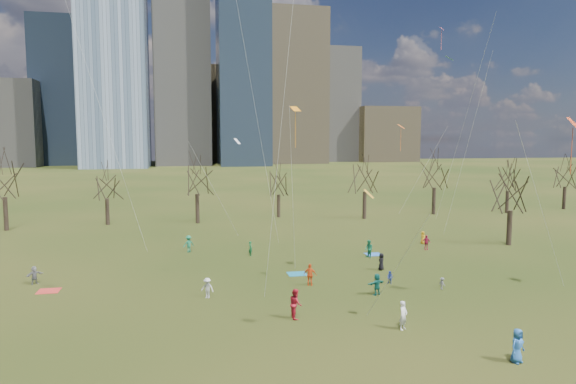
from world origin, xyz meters
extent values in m
plane|color=black|center=(0.00, 0.00, 0.00)|extent=(500.00, 500.00, 0.00)
cube|color=slate|center=(-35.00, 190.00, 59.00)|extent=(26.00, 26.00, 118.00)
cube|color=slate|center=(-8.00, 205.00, 47.50)|extent=(24.00, 24.00, 95.00)
cube|color=#384C66|center=(18.00, 195.00, 52.50)|extent=(22.00, 22.00, 105.00)
cube|color=#726347|center=(45.00, 215.00, 36.00)|extent=(28.00, 28.00, 72.00)
cube|color=#384C66|center=(-60.00, 220.00, 32.50)|extent=(25.00, 25.00, 65.00)
cube|color=slate|center=(70.00, 230.00, 29.00)|extent=(22.00, 22.00, 58.00)
cube|color=#726347|center=(5.00, 240.00, 24.00)|extent=(30.00, 30.00, 48.00)
cube|color=slate|center=(-85.00, 210.00, 18.00)|extent=(35.00, 30.00, 36.00)
cube|color=#726347|center=(95.00, 225.00, 14.00)|extent=(30.00, 28.00, 28.00)
cylinder|color=black|center=(-31.00, 39.00, 2.14)|extent=(0.55, 0.55, 4.28)
cylinder|color=black|center=(-19.00, 41.00, 1.80)|extent=(0.52, 0.52, 3.60)
cylinder|color=black|center=(-7.00, 40.00, 2.02)|extent=(0.54, 0.54, 4.05)
cylinder|color=black|center=(5.00, 43.00, 1.69)|extent=(0.51, 0.51, 3.38)
cylinder|color=black|center=(17.00, 39.00, 1.98)|extent=(0.54, 0.54, 3.96)
cylinder|color=black|center=(29.00, 41.00, 2.07)|extent=(0.54, 0.54, 4.14)
cylinder|color=black|center=(41.00, 40.00, 1.75)|extent=(0.52, 0.52, 3.51)
cylinder|color=black|center=(53.00, 42.00, 1.87)|extent=(0.53, 0.53, 3.74)
cylinder|color=black|center=(26.00, 18.00, 1.91)|extent=(0.53, 0.53, 3.83)
cube|color=#176D8F|center=(0.54, 10.82, 0.01)|extent=(1.60, 1.50, 0.03)
cube|color=blue|center=(9.76, 16.59, 0.01)|extent=(1.60, 1.50, 0.03)
cube|color=red|center=(-19.15, 9.80, 0.01)|extent=(1.60, 1.50, 0.03)
imported|color=#275FAB|center=(7.87, -8.65, 0.90)|extent=(1.03, 0.86, 1.81)
imported|color=white|center=(4.04, -3.11, 0.89)|extent=(0.77, 0.73, 1.78)
imported|color=#B5192A|center=(-1.96, 0.12, 0.98)|extent=(0.75, 0.95, 1.95)
imported|color=slate|center=(10.54, 4.13, 0.47)|extent=(0.49, 0.68, 0.94)
imported|color=#EC521A|center=(0.79, 7.16, 0.88)|extent=(1.12, 0.82, 1.76)
imported|color=#16665B|center=(5.07, 3.82, 0.81)|extent=(1.58, 0.97, 1.62)
imported|color=black|center=(8.16, 10.59, 0.76)|extent=(0.83, 0.89, 1.53)
imported|color=#2439A0|center=(7.19, 6.35, 0.52)|extent=(0.64, 0.64, 1.05)
imported|color=silver|center=(-7.34, 5.65, 0.75)|extent=(1.11, 0.94, 1.50)
imported|color=#A2173B|center=(15.98, 17.59, 0.77)|extent=(0.97, 0.58, 1.55)
imported|color=slate|center=(-20.73, 12.08, 0.73)|extent=(1.32, 1.22, 1.47)
imported|color=orange|center=(17.06, 20.55, 0.70)|extent=(0.48, 0.71, 1.40)
imported|color=#166635|center=(-2.46, 18.58, 0.72)|extent=(0.45, 0.59, 1.45)
imported|color=#19724C|center=(8.77, 15.30, 0.88)|extent=(0.92, 1.03, 1.77)
imported|color=#19724C|center=(-8.47, 21.46, 0.87)|extent=(1.28, 1.01, 1.74)
plane|color=orange|center=(-0.33, 7.59, 13.89)|extent=(1.09, 1.02, 0.42)
cylinder|color=silver|center=(-0.96, 5.76, 7.64)|extent=(1.27, 3.68, 12.49)
cylinder|color=orange|center=(-0.33, 7.59, 12.26)|extent=(0.04, 0.04, 2.70)
cylinder|color=silver|center=(-3.33, -1.51, 11.18)|extent=(1.17, 4.38, 19.57)
plane|color=#DA4318|center=(16.87, -1.18, 12.65)|extent=(1.24, 1.12, 0.77)
cylinder|color=silver|center=(13.54, -2.78, 7.03)|extent=(6.67, 3.22, 11.26)
cylinder|color=#DA4318|center=(16.87, -1.18, 10.77)|extent=(0.04, 0.04, 3.15)
cylinder|color=silver|center=(-2.85, 14.62, 16.63)|extent=(6.25, 6.51, 30.47)
plane|color=green|center=(18.42, 18.46, 19.94)|extent=(1.22, 1.25, 0.48)
cylinder|color=silver|center=(19.30, 15.96, 10.67)|extent=(1.78, 5.03, 18.54)
cylinder|color=silver|center=(-15.13, 12.30, 13.59)|extent=(5.89, 7.35, 24.39)
plane|color=orange|center=(20.17, 33.97, 13.29)|extent=(1.39, 1.41, 0.60)
cylinder|color=silver|center=(22.77, 32.42, 7.34)|extent=(5.22, 3.12, 11.90)
cylinder|color=orange|center=(20.17, 33.97, 11.46)|extent=(0.04, 0.04, 3.00)
plane|color=gold|center=(1.38, -3.99, 8.48)|extent=(0.83, 0.89, 0.48)
cylinder|color=silver|center=(1.22, -7.94, 4.94)|extent=(0.33, 7.93, 7.09)
plane|color=#E3535A|center=(22.73, 28.34, 25.15)|extent=(0.92, 0.91, 0.47)
cylinder|color=silver|center=(23.48, 23.83, 13.27)|extent=(1.53, 9.04, 23.75)
cylinder|color=#E3535A|center=(22.73, 28.34, 23.73)|extent=(0.04, 0.04, 2.40)
plane|color=white|center=(-3.27, 22.33, 11.35)|extent=(0.90, 0.95, 0.57)
cylinder|color=silver|center=(-5.82, 18.44, 6.38)|extent=(5.12, 7.79, 9.96)
camera|label=1|loc=(-8.98, -31.31, 11.56)|focal=32.00mm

